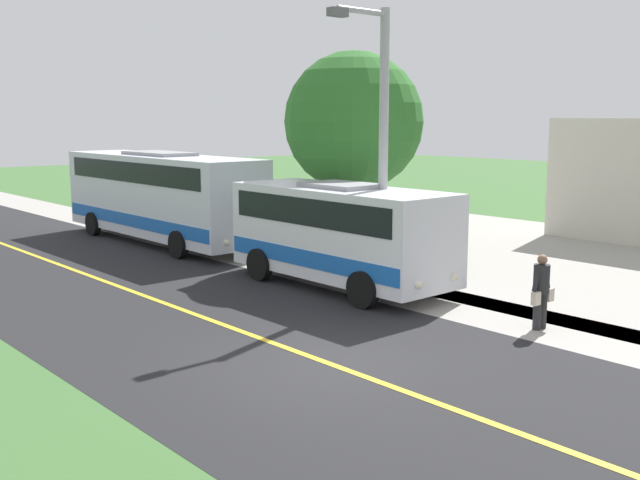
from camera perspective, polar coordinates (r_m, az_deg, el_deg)
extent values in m
plane|color=#3D6633|center=(13.81, 0.61, -9.46)|extent=(120.00, 120.00, 0.00)
cube|color=black|center=(13.81, 0.61, -9.45)|extent=(8.00, 100.00, 0.01)
cube|color=#9E9991|center=(17.57, 13.39, -5.58)|extent=(2.40, 100.00, 0.01)
cube|color=gold|center=(13.81, 0.61, -9.43)|extent=(0.16, 100.00, 0.00)
cube|color=white|center=(19.61, 1.59, 0.69)|extent=(2.34, 6.55, 2.30)
cube|color=blue|center=(19.71, 1.58, -1.03)|extent=(2.38, 6.42, 0.44)
cube|color=black|center=(19.53, 1.60, 2.44)|extent=(2.38, 5.89, 0.70)
cube|color=gray|center=(19.46, 1.61, 4.22)|extent=(1.40, 1.96, 0.12)
cylinder|color=black|center=(19.25, 8.26, -2.75)|extent=(0.25, 0.90, 0.90)
cylinder|color=black|center=(17.58, 3.30, -3.83)|extent=(0.25, 0.90, 0.90)
cylinder|color=black|center=(22.04, 0.21, -1.11)|extent=(0.25, 0.90, 0.90)
cylinder|color=black|center=(20.59, -4.66, -1.88)|extent=(0.25, 0.90, 0.90)
sphere|color=#F2EACC|center=(18.02, 10.25, -2.82)|extent=(0.20, 0.20, 0.20)
sphere|color=#F2EACC|center=(17.05, 7.56, -3.45)|extent=(0.20, 0.20, 0.20)
cube|color=silver|center=(27.27, -12.14, 3.46)|extent=(2.36, 10.14, 2.79)
cube|color=blue|center=(27.37, -12.08, 1.69)|extent=(2.40, 9.94, 0.44)
cube|color=black|center=(27.20, -12.21, 5.23)|extent=(2.40, 9.13, 0.70)
cube|color=gray|center=(27.16, -12.25, 6.51)|extent=(1.42, 3.04, 0.12)
cylinder|color=black|center=(25.41, -6.24, 0.24)|extent=(0.25, 0.90, 0.90)
cylinder|color=black|center=(24.15, -10.82, -0.35)|extent=(0.25, 0.90, 0.90)
cylinder|color=black|center=(30.72, -13.02, 1.63)|extent=(0.25, 0.90, 0.90)
cylinder|color=black|center=(29.69, -17.02, 1.20)|extent=(0.25, 0.90, 0.90)
sphere|color=#F2EACC|center=(23.51, -4.58, 0.14)|extent=(0.20, 0.20, 0.20)
sphere|color=#F2EACC|center=(22.77, -7.19, -0.21)|extent=(0.20, 0.20, 0.20)
cylinder|color=#262628|center=(16.63, 16.71, -5.19)|extent=(0.18, 0.18, 0.78)
cylinder|color=#262628|center=(16.46, 16.34, -5.32)|extent=(0.18, 0.18, 0.78)
cylinder|color=#262628|center=(16.39, 16.64, -2.88)|extent=(0.34, 0.34, 0.62)
sphere|color=#8C664C|center=(16.31, 16.71, -1.45)|extent=(0.21, 0.21, 0.21)
cylinder|color=#262628|center=(16.53, 16.99, -2.68)|extent=(0.27, 0.10, 0.56)
cube|color=beige|center=(16.66, 17.21, -4.03)|extent=(0.20, 0.12, 0.28)
cylinder|color=#262628|center=(16.23, 16.31, -2.87)|extent=(0.27, 0.10, 0.56)
cube|color=beige|center=(16.23, 16.24, -4.34)|extent=(0.20, 0.12, 0.28)
cylinder|color=#9E9EA3|center=(19.06, 4.88, 6.66)|extent=(0.24, 0.24, 7.14)
cylinder|color=#9E9EA3|center=(18.64, 3.26, 17.15)|extent=(1.60, 0.14, 0.14)
cube|color=#59595B|center=(18.08, 1.36, 17.08)|extent=(0.50, 0.24, 0.20)
cylinder|color=brown|center=(23.48, 2.54, 1.78)|extent=(0.36, 0.36, 2.72)
sphere|color=#2D6B28|center=(23.28, 2.60, 9.07)|extent=(4.33, 4.33, 4.33)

